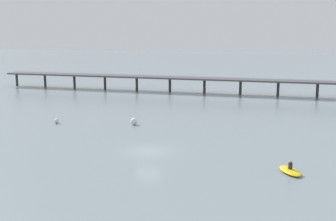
% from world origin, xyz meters
% --- Properties ---
extents(ground_plane, '(400.00, 400.00, 0.00)m').
position_xyz_m(ground_plane, '(0.00, 0.00, 0.00)').
color(ground_plane, gray).
extents(pier, '(77.19, 13.86, 6.08)m').
position_xyz_m(pier, '(8.64, 40.36, 3.12)').
color(pier, '#4C4C51').
rests_on(pier, ground_plane).
extents(dinghy_yellow, '(2.29, 3.23, 1.14)m').
position_xyz_m(dinghy_yellow, '(13.34, -4.91, 0.21)').
color(dinghy_yellow, yellow).
rests_on(dinghy_yellow, ground_plane).
extents(mooring_buoy_inner, '(0.65, 0.65, 0.65)m').
position_xyz_m(mooring_buoy_inner, '(-14.37, 11.46, 0.32)').
color(mooring_buoy_inner, silver).
rests_on(mooring_buoy_inner, ground_plane).
extents(mooring_buoy_near, '(0.88, 0.88, 0.88)m').
position_xyz_m(mooring_buoy_near, '(-4.11, 12.00, 0.44)').
color(mooring_buoy_near, silver).
rests_on(mooring_buoy_near, ground_plane).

